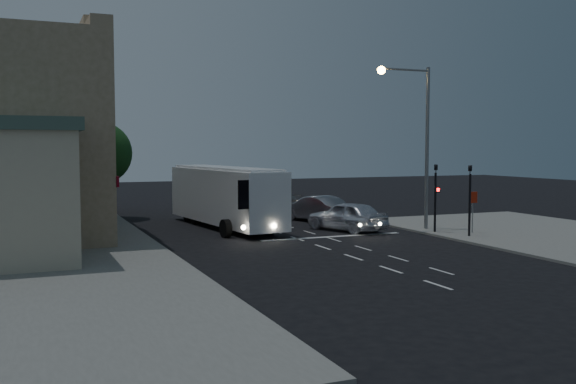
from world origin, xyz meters
name	(u,v)px	position (x,y,z in m)	size (l,w,h in m)	color
ground	(314,244)	(0.00, 0.00, 0.00)	(120.00, 120.00, 0.00)	black
sidewalk_far	(23,236)	(-13.00, 8.00, 0.06)	(12.00, 50.00, 0.12)	slate
road_markings	(309,234)	(1.29, 3.31, 0.00)	(8.00, 30.55, 0.01)	silver
tour_bus	(225,195)	(-2.07, 7.85, 1.92)	(3.69, 11.78, 3.55)	white
car_suv	(347,216)	(3.83, 3.80, 0.84)	(1.98, 4.92, 1.68)	silver
car_sedan_a	(316,209)	(4.16, 8.62, 0.82)	(1.74, 4.98, 1.64)	#97969D
car_sedan_b	(279,202)	(3.97, 14.42, 0.77)	(2.16, 5.32, 1.55)	gray
car_sedan_c	(250,196)	(3.73, 19.84, 0.82)	(2.73, 5.92, 1.64)	#B8B8B8
traffic_signal_main	(436,189)	(7.60, 0.78, 2.42)	(0.25, 0.35, 4.10)	black
traffic_signal_side	(470,191)	(8.30, -1.20, 2.42)	(0.18, 0.15, 4.10)	black
regulatory_sign	(473,205)	(9.30, -0.24, 1.60)	(0.45, 0.12, 2.20)	slate
streetlight	(417,128)	(7.34, 2.20, 5.73)	(3.32, 0.44, 9.00)	slate
main_building	(0,138)	(-13.96, 8.00, 5.16)	(10.12, 12.00, 11.00)	#816E50
low_building_north	(13,166)	(-13.50, 20.00, 3.39)	(9.40, 9.40, 6.50)	#ABA18B
street_tree	(100,150)	(-8.21, 15.02, 4.50)	(4.00, 4.00, 6.20)	black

